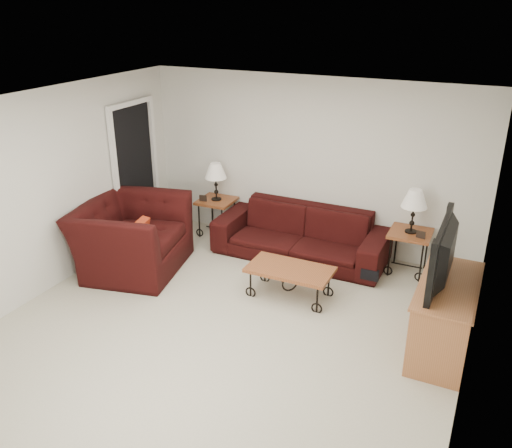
# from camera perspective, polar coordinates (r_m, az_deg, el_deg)

# --- Properties ---
(ground) EXTENTS (5.00, 5.00, 0.00)m
(ground) POSITION_cam_1_polar(r_m,az_deg,el_deg) (6.27, -2.80, -10.72)
(ground) COLOR beige
(ground) RESTS_ON ground
(wall_back) EXTENTS (5.00, 0.02, 2.50)m
(wall_back) POSITION_cam_1_polar(r_m,az_deg,el_deg) (7.83, 5.70, 6.33)
(wall_back) COLOR silver
(wall_back) RESTS_ON ground
(wall_front) EXTENTS (5.00, 0.02, 2.50)m
(wall_front) POSITION_cam_1_polar(r_m,az_deg,el_deg) (3.95, -20.95, -13.12)
(wall_front) COLOR silver
(wall_front) RESTS_ON ground
(wall_left) EXTENTS (0.02, 5.00, 2.50)m
(wall_left) POSITION_cam_1_polar(r_m,az_deg,el_deg) (7.14, -21.02, 3.23)
(wall_left) COLOR silver
(wall_left) RESTS_ON ground
(wall_right) EXTENTS (0.02, 5.00, 2.50)m
(wall_right) POSITION_cam_1_polar(r_m,az_deg,el_deg) (5.09, 22.69, -4.90)
(wall_right) COLOR silver
(wall_right) RESTS_ON ground
(ceiling) EXTENTS (5.00, 5.00, 0.00)m
(ceiling) POSITION_cam_1_polar(r_m,az_deg,el_deg) (5.31, -3.32, 12.33)
(ceiling) COLOR white
(ceiling) RESTS_ON wall_back
(doorway) EXTENTS (0.08, 0.94, 2.04)m
(doorway) POSITION_cam_1_polar(r_m,az_deg,el_deg) (8.35, -12.67, 5.27)
(doorway) COLOR black
(doorway) RESTS_ON ground
(sofa) EXTENTS (2.45, 0.96, 0.71)m
(sofa) POSITION_cam_1_polar(r_m,az_deg,el_deg) (7.69, 4.74, -1.04)
(sofa) COLOR black
(sofa) RESTS_ON ground
(side_table_left) EXTENTS (0.55, 0.55, 0.58)m
(side_table_left) POSITION_cam_1_polar(r_m,az_deg,el_deg) (8.45, -4.15, 0.74)
(side_table_left) COLOR brown
(side_table_left) RESTS_ON ground
(side_table_right) EXTENTS (0.55, 0.55, 0.60)m
(side_table_right) POSITION_cam_1_polar(r_m,az_deg,el_deg) (7.55, 15.82, -2.89)
(side_table_right) COLOR brown
(side_table_right) RESTS_ON ground
(lamp_left) EXTENTS (0.34, 0.34, 0.58)m
(lamp_left) POSITION_cam_1_polar(r_m,az_deg,el_deg) (8.24, -4.27, 4.49)
(lamp_left) COLOR black
(lamp_left) RESTS_ON side_table_left
(lamp_right) EXTENTS (0.34, 0.34, 0.60)m
(lamp_right) POSITION_cam_1_polar(r_m,az_deg,el_deg) (7.32, 16.32, 1.31)
(lamp_right) COLOR black
(lamp_right) RESTS_ON side_table_right
(photo_frame_left) EXTENTS (0.12, 0.04, 0.10)m
(photo_frame_left) POSITION_cam_1_polar(r_m,az_deg,el_deg) (8.27, -5.63, 2.73)
(photo_frame_left) COLOR black
(photo_frame_left) RESTS_ON side_table_left
(photo_frame_right) EXTENTS (0.12, 0.04, 0.10)m
(photo_frame_right) POSITION_cam_1_polar(r_m,az_deg,el_deg) (7.25, 17.05, -1.10)
(photo_frame_right) COLOR black
(photo_frame_right) RESTS_ON side_table_right
(coffee_table) EXTENTS (1.04, 0.57, 0.39)m
(coffee_table) POSITION_cam_1_polar(r_m,az_deg,el_deg) (6.75, 3.59, -6.15)
(coffee_table) COLOR brown
(coffee_table) RESTS_ON ground
(armchair) EXTENTS (1.55, 1.69, 0.95)m
(armchair) POSITION_cam_1_polar(r_m,az_deg,el_deg) (7.50, -13.03, -1.29)
(armchair) COLOR black
(armchair) RESTS_ON ground
(throw_pillow) EXTENTS (0.20, 0.44, 0.43)m
(throw_pillow) POSITION_cam_1_polar(r_m,az_deg,el_deg) (7.36, -12.38, -1.31)
(throw_pillow) COLOR #BC3718
(throw_pillow) RESTS_ON armchair
(tv_stand) EXTENTS (0.54, 1.30, 0.78)m
(tv_stand) POSITION_cam_1_polar(r_m,az_deg,el_deg) (6.03, 19.32, -9.26)
(tv_stand) COLOR #9F603B
(tv_stand) RESTS_ON ground
(television) EXTENTS (0.15, 1.16, 0.67)m
(television) POSITION_cam_1_polar(r_m,az_deg,el_deg) (5.70, 20.06, -3.03)
(television) COLOR black
(television) RESTS_ON tv_stand
(backpack) EXTENTS (0.39, 0.33, 0.45)m
(backpack) POSITION_cam_1_polar(r_m,az_deg,el_deg) (7.17, 12.23, -4.55)
(backpack) COLOR black
(backpack) RESTS_ON ground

